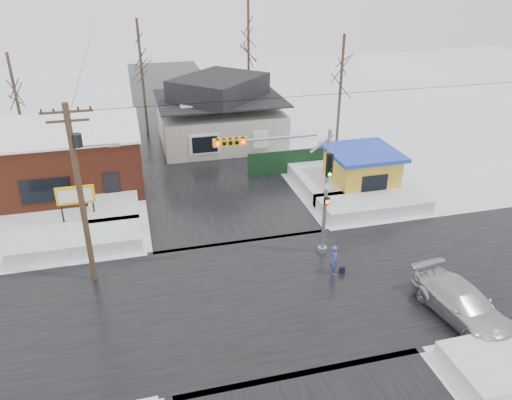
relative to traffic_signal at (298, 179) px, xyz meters
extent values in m
plane|color=white|center=(-2.43, -2.97, -4.54)|extent=(120.00, 120.00, 0.00)
cube|color=black|center=(-2.43, -2.97, -4.53)|extent=(10.00, 120.00, 0.02)
cube|color=black|center=(-2.43, -2.97, -4.53)|extent=(120.00, 10.00, 0.02)
cube|color=white|center=(-11.43, 4.03, -4.14)|extent=(7.00, 3.00, 0.80)
cube|color=white|center=(6.57, 4.03, -4.14)|extent=(7.00, 3.00, 0.80)
cube|color=white|center=(-9.43, 9.03, -4.14)|extent=(3.00, 8.00, 0.80)
cube|color=white|center=(4.57, 9.03, -4.14)|extent=(3.00, 8.00, 0.80)
cylinder|color=gray|center=(1.57, 0.03, -1.04)|extent=(0.20, 0.20, 7.00)
cylinder|color=gray|center=(1.57, 0.03, -4.39)|extent=(0.50, 0.50, 0.30)
cylinder|color=gray|center=(-1.43, 0.03, 2.26)|extent=(4.60, 0.14, 0.14)
cube|color=gold|center=(-3.43, 0.03, 2.26)|extent=(1.60, 0.28, 0.35)
sphere|color=#FF0C0C|center=(-4.03, -0.13, 2.26)|extent=(0.20, 0.20, 0.20)
sphere|color=#FF0C0C|center=(-2.83, -0.13, 2.26)|extent=(0.20, 0.20, 0.20)
cube|color=black|center=(1.57, -0.17, 0.66)|extent=(0.30, 0.22, 1.20)
sphere|color=#0CE533|center=(1.57, -0.31, 0.21)|extent=(0.18, 0.18, 0.18)
cube|color=black|center=(1.57, -0.17, -1.34)|extent=(0.30, 0.20, 0.35)
cylinder|color=#382619|center=(-10.43, 0.53, -0.04)|extent=(0.28, 0.28, 9.00)
cube|color=#382619|center=(-10.43, 0.53, 4.06)|extent=(2.20, 0.10, 0.10)
cube|color=#382619|center=(-10.43, 0.53, 3.66)|extent=(1.80, 0.10, 0.10)
cylinder|color=black|center=(-10.18, 0.53, 2.76)|extent=(0.44, 0.44, 0.60)
cylinder|color=gray|center=(-9.53, 0.53, 2.46)|extent=(1.80, 0.08, 0.08)
cube|color=gray|center=(-8.63, 0.53, 2.41)|extent=(0.50, 0.22, 0.12)
cube|color=maroon|center=(-13.43, 13.03, -2.54)|extent=(12.00, 8.00, 4.00)
cube|color=white|center=(-13.43, 13.03, -0.49)|extent=(12.20, 8.20, 0.15)
cube|color=black|center=(-13.43, 9.01, -3.14)|extent=(3.00, 0.08, 1.60)
cube|color=black|center=(-9.43, 9.01, -3.44)|extent=(1.00, 0.08, 2.20)
cylinder|color=black|center=(-12.33, 6.53, -3.64)|extent=(0.10, 0.10, 1.80)
cylinder|color=black|center=(-10.53, 6.53, -3.64)|extent=(0.10, 0.10, 1.80)
cube|color=gold|center=(-11.43, 6.53, -2.54)|extent=(2.20, 0.18, 1.10)
cube|color=white|center=(-11.43, 6.42, -2.54)|extent=(1.90, 0.02, 0.80)
cube|color=beige|center=(-0.43, 19.03, -3.04)|extent=(10.00, 8.00, 3.00)
cube|color=black|center=(-0.43, 19.03, -0.64)|extent=(10.40, 8.40, 0.12)
pyramid|color=black|center=(-0.43, 19.03, 0.32)|extent=(9.00, 7.00, 1.80)
cube|color=maroon|center=(2.77, 20.03, 0.36)|extent=(0.70, 0.70, 1.40)
cube|color=white|center=(-2.43, 14.98, -3.14)|extent=(2.40, 0.12, 1.60)
cube|color=gold|center=(7.07, 7.03, -3.24)|extent=(4.00, 4.00, 2.60)
cube|color=blue|center=(7.07, 7.03, -1.79)|extent=(4.60, 4.60, 0.25)
cube|color=black|center=(7.07, 5.00, -3.24)|extent=(1.80, 0.06, 1.20)
cube|color=black|center=(4.07, 11.03, -3.64)|extent=(8.00, 0.12, 1.80)
cylinder|color=#332821|center=(-6.43, 23.03, 0.46)|extent=(0.24, 0.24, 10.00)
cylinder|color=#332821|center=(3.57, 25.03, 1.46)|extent=(0.24, 0.24, 12.00)
cylinder|color=#332821|center=(9.57, 17.03, -0.04)|extent=(0.24, 0.24, 9.00)
cylinder|color=#332821|center=(-16.43, 21.03, -0.54)|extent=(0.24, 0.24, 8.00)
imported|color=#3943A1|center=(1.37, -2.06, -3.73)|extent=(0.53, 0.67, 1.61)
imported|color=silver|center=(5.53, -6.69, -3.78)|extent=(2.78, 5.44, 1.51)
cube|color=black|center=(1.80, -2.16, -4.36)|extent=(0.29, 0.15, 0.35)
camera|label=1|loc=(-7.78, -21.62, 10.05)|focal=35.00mm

